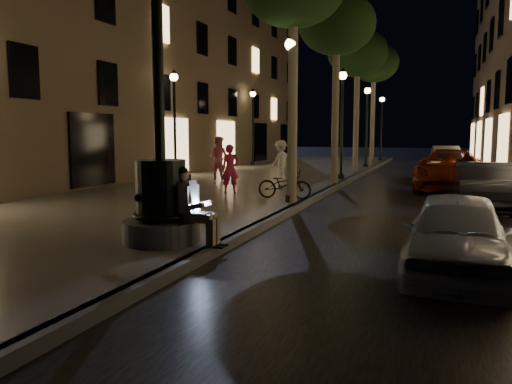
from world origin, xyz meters
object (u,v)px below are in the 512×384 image
at_px(fountain_lamppost, 161,187).
at_px(pedestrian_pink, 219,158).
at_px(seated_man_laptop, 191,204).
at_px(tree_third, 358,54).
at_px(lamp_curb_a, 291,96).
at_px(car_front, 457,235).
at_px(car_fifth, 446,158).
at_px(pedestrian_red, 230,169).
at_px(stroller, 179,182).
at_px(tree_second, 337,26).
at_px(pedestrian_white, 281,160).
at_px(car_third, 450,171).
at_px(lamp_curb_c, 367,115).
at_px(bicycle, 284,185).
at_px(lamp_left_b, 174,109).
at_px(car_second, 483,187).
at_px(tree_far, 374,64).
at_px(lamp_curb_b, 342,109).
at_px(lamp_left_c, 253,117).
at_px(lamp_curb_d, 382,119).
at_px(car_rear, 447,164).

xyz_separation_m(fountain_lamppost, pedestrian_pink, (-4.14, 11.70, -0.08)).
bearing_deg(fountain_lamppost, seated_man_laptop, 0.00).
bearing_deg(tree_third, fountain_lamppost, -92.23).
bearing_deg(fountain_lamppost, lamp_curb_a, 83.35).
relative_size(lamp_curb_a, car_front, 1.29).
height_order(lamp_curb_a, car_fifth, lamp_curb_a).
bearing_deg(pedestrian_red, stroller, -152.13).
relative_size(tree_second, pedestrian_white, 4.37).
bearing_deg(pedestrian_red, car_third, 4.81).
relative_size(tree_third, lamp_curb_a, 1.50).
relative_size(lamp_curb_c, bicycle, 2.90).
height_order(pedestrian_red, pedestrian_pink, pedestrian_pink).
xyz_separation_m(tree_second, lamp_left_b, (-7.20, 0.00, -3.10)).
distance_m(tree_second, pedestrian_white, 5.80).
relative_size(tree_second, car_second, 1.80).
distance_m(seated_man_laptop, stroller, 6.47).
height_order(lamp_left_b, stroller, lamp_left_b).
bearing_deg(seated_man_laptop, bicycle, 92.33).
relative_size(lamp_curb_a, car_fifth, 1.11).
bearing_deg(tree_far, tree_second, -89.90).
distance_m(tree_second, pedestrian_pink, 7.18).
height_order(lamp_curb_a, lamp_curb_b, same).
bearing_deg(car_front, tree_second, 111.19).
distance_m(seated_man_laptop, car_second, 9.20).
height_order(lamp_left_b, pedestrian_red, lamp_left_b).
relative_size(lamp_curb_b, car_fifth, 1.11).
relative_size(lamp_left_c, bicycle, 2.90).
bearing_deg(bicycle, pedestrian_red, 70.08).
height_order(seated_man_laptop, tree_second, tree_second).
height_order(lamp_curb_d, pedestrian_red, lamp_curb_d).
xyz_separation_m(car_second, bicycle, (-5.57, -0.92, -0.04)).
distance_m(lamp_left_c, car_fifth, 12.10).
height_order(lamp_curb_c, bicycle, lamp_curb_c).
bearing_deg(lamp_curb_c, tree_second, -89.43).
bearing_deg(pedestrian_pink, car_front, 140.17).
height_order(lamp_left_c, car_fifth, lamp_left_c).
bearing_deg(car_front, car_second, 84.31).
distance_m(seated_man_laptop, lamp_curb_b, 14.19).
xyz_separation_m(car_rear, pedestrian_pink, (-9.29, -7.06, 0.44)).
distance_m(lamp_left_c, car_front, 24.67).
bearing_deg(tree_second, pedestrian_red, -118.25).
bearing_deg(stroller, tree_far, 83.05).
bearing_deg(seated_man_laptop, tree_far, 89.60).
xyz_separation_m(tree_second, pedestrian_pink, (-4.94, -0.30, -5.21)).
bearing_deg(pedestrian_white, lamp_left_c, -120.36).
xyz_separation_m(lamp_left_b, car_rear, (11.55, 6.76, -2.55)).
distance_m(tree_second, lamp_curb_d, 18.26).
xyz_separation_m(lamp_curb_a, pedestrian_white, (-2.26, 6.38, -2.19)).
bearing_deg(car_front, car_fifth, 91.16).
bearing_deg(bicycle, car_rear, -22.75).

